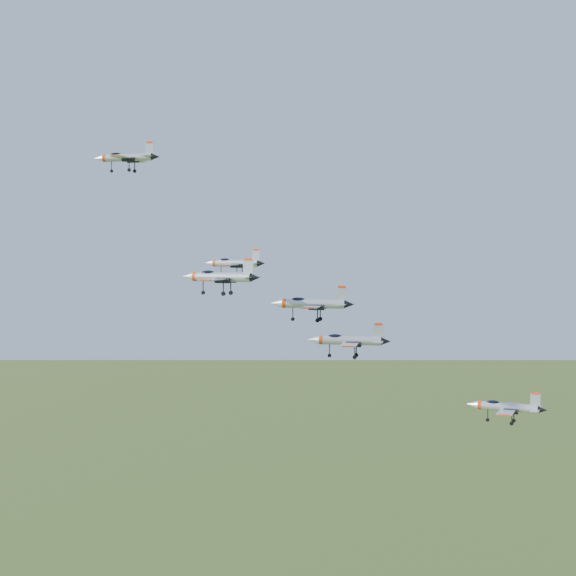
# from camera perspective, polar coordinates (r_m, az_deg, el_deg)

# --- Properties ---
(jet_lead) EXTENTS (12.37, 10.26, 3.31)m
(jet_lead) POSITION_cam_1_polar(r_m,az_deg,el_deg) (143.50, -11.48, 9.09)
(jet_lead) COLOR #B6BAC4
(jet_left_high) EXTENTS (10.83, 9.14, 2.92)m
(jet_left_high) POSITION_cam_1_polar(r_m,az_deg,el_deg) (131.14, -3.87, 1.78)
(jet_left_high) COLOR #B6BAC4
(jet_right_high) EXTENTS (12.54, 10.63, 3.39)m
(jet_right_high) POSITION_cam_1_polar(r_m,az_deg,el_deg) (115.56, -4.88, 0.81)
(jet_right_high) COLOR #B6BAC4
(jet_left_low) EXTENTS (13.71, 11.28, 3.67)m
(jet_left_low) POSITION_cam_1_polar(r_m,az_deg,el_deg) (130.57, 4.26, -3.73)
(jet_left_low) COLOR #B6BAC4
(jet_right_low) EXTENTS (12.86, 10.63, 3.44)m
(jet_right_low) POSITION_cam_1_polar(r_m,az_deg,el_deg) (119.97, 1.64, -1.11)
(jet_right_low) COLOR #B6BAC4
(jet_trail) EXTENTS (11.46, 9.71, 3.10)m
(jet_trail) POSITION_cam_1_polar(r_m,az_deg,el_deg) (122.31, 15.19, -8.15)
(jet_trail) COLOR #B6BAC4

